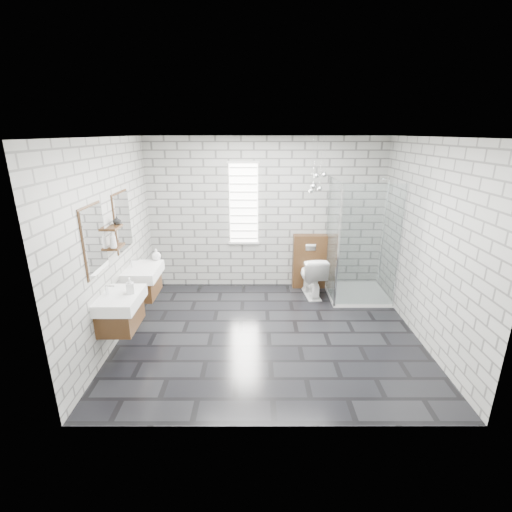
{
  "coord_description": "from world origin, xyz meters",
  "views": [
    {
      "loc": [
        -0.19,
        -4.73,
        2.76
      ],
      "look_at": [
        -0.18,
        0.35,
        1.05
      ],
      "focal_mm": 26.0,
      "sensor_mm": 36.0,
      "label": 1
    }
  ],
  "objects_px": {
    "vanity_right": "(141,273)",
    "shower_enclosure": "(354,271)",
    "toilet": "(312,276)",
    "cistern_panel": "(309,261)",
    "vanity_left": "(118,301)"
  },
  "relations": [
    {
      "from": "cistern_panel",
      "to": "toilet",
      "type": "distance_m",
      "value": 0.4
    },
    {
      "from": "shower_enclosure",
      "to": "vanity_right",
      "type": "bearing_deg",
      "value": -167.56
    },
    {
      "from": "vanity_left",
      "to": "cistern_panel",
      "type": "height_order",
      "value": "vanity_left"
    },
    {
      "from": "shower_enclosure",
      "to": "toilet",
      "type": "relative_size",
      "value": 2.79
    },
    {
      "from": "vanity_left",
      "to": "vanity_right",
      "type": "height_order",
      "value": "same"
    },
    {
      "from": "shower_enclosure",
      "to": "toilet",
      "type": "xyz_separation_m",
      "value": [
        -0.7,
        0.14,
        -0.14
      ]
    },
    {
      "from": "vanity_right",
      "to": "cistern_panel",
      "type": "distance_m",
      "value": 3.0
    },
    {
      "from": "cistern_panel",
      "to": "toilet",
      "type": "height_order",
      "value": "cistern_panel"
    },
    {
      "from": "cistern_panel",
      "to": "toilet",
      "type": "bearing_deg",
      "value": -90.0
    },
    {
      "from": "vanity_right",
      "to": "shower_enclosure",
      "type": "bearing_deg",
      "value": 12.44
    },
    {
      "from": "vanity_left",
      "to": "shower_enclosure",
      "type": "height_order",
      "value": "shower_enclosure"
    },
    {
      "from": "vanity_left",
      "to": "vanity_right",
      "type": "relative_size",
      "value": 1.0
    },
    {
      "from": "vanity_left",
      "to": "vanity_right",
      "type": "distance_m",
      "value": 0.97
    },
    {
      "from": "vanity_right",
      "to": "shower_enclosure",
      "type": "relative_size",
      "value": 0.77
    },
    {
      "from": "cistern_panel",
      "to": "shower_enclosure",
      "type": "xyz_separation_m",
      "value": [
        0.7,
        -0.52,
        0.0
      ]
    }
  ]
}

